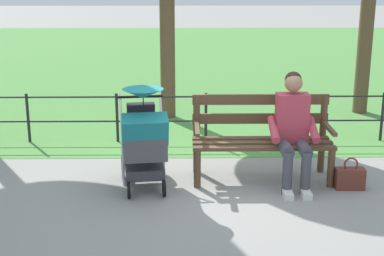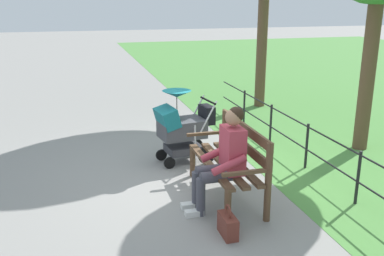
% 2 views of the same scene
% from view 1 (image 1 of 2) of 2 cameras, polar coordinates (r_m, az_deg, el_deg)
% --- Properties ---
extents(ground_plane, '(60.00, 60.00, 0.00)m').
position_cam_1_polar(ground_plane, '(6.64, 1.87, -5.28)').
color(ground_plane, gray).
extents(grass_lawn, '(40.00, 16.00, 0.01)m').
position_cam_1_polar(grass_lawn, '(15.17, 0.37, 6.86)').
color(grass_lawn, '#518E42').
rests_on(grass_lawn, ground).
extents(park_bench, '(1.60, 0.61, 0.96)m').
position_cam_1_polar(park_bench, '(6.63, 6.98, -0.62)').
color(park_bench, brown).
rests_on(park_bench, ground).
extents(person_on_bench, '(0.53, 0.74, 1.28)m').
position_cam_1_polar(person_on_bench, '(6.43, 10.11, 0.12)').
color(person_on_bench, '#42424C').
rests_on(person_on_bench, ground).
extents(stroller, '(0.61, 0.94, 1.15)m').
position_cam_1_polar(stroller, '(6.25, -4.87, -0.92)').
color(stroller, black).
rests_on(stroller, ground).
extents(handbag, '(0.32, 0.14, 0.37)m').
position_cam_1_polar(handbag, '(6.59, 15.54, -4.85)').
color(handbag, brown).
rests_on(handbag, ground).
extents(park_fence, '(7.49, 0.04, 0.70)m').
position_cam_1_polar(park_fence, '(7.99, 3.36, 1.55)').
color(park_fence, black).
rests_on(park_fence, ground).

